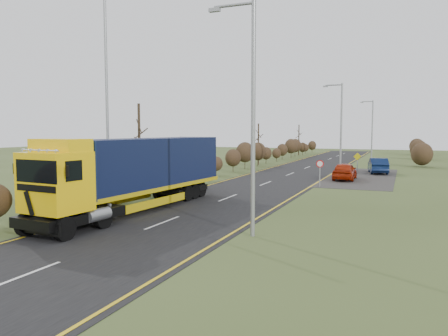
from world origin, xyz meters
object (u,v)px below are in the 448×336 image
car_red_hatchback (345,171)px  car_blue_sedan (378,166)px  lorry (136,169)px  streetlight_near (250,108)px  speed_sign (320,169)px

car_red_hatchback → car_blue_sedan: 7.40m
car_red_hatchback → car_blue_sedan: car_blue_sedan is taller
lorry → car_red_hatchback: size_ratio=3.23×
lorry → car_blue_sedan: (10.57, 26.09, -1.47)m
car_blue_sedan → streetlight_near: size_ratio=0.49×
car_red_hatchback → streetlight_near: streetlight_near is taller
car_blue_sedan → streetlight_near: streetlight_near is taller
car_red_hatchback → speed_sign: size_ratio=2.17×
car_blue_sedan → lorry: bearing=58.8°
car_blue_sedan → speed_sign: size_ratio=2.26×
lorry → speed_sign: size_ratio=6.99×
car_red_hatchback → streetlight_near: (-0.99, -21.88, 4.39)m
car_red_hatchback → car_blue_sedan: (2.31, 7.03, 0.01)m
lorry → car_red_hatchback: (8.26, 19.06, -1.47)m
lorry → car_blue_sedan: lorry is taller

